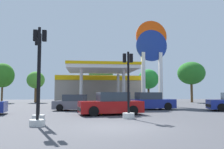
{
  "coord_description": "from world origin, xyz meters",
  "views": [
    {
      "loc": [
        -1.62,
        -10.9,
        1.63
      ],
      "look_at": [
        1.49,
        14.09,
        3.61
      ],
      "focal_mm": 36.9,
      "sensor_mm": 36.0,
      "label": 1
    }
  ],
  "objects_px": {
    "car_1": "(111,104)",
    "tree_3": "(148,79)",
    "tree_1": "(36,80)",
    "traffic_signal_0": "(39,95)",
    "tree_4": "(191,73)",
    "traffic_signal_2": "(38,91)",
    "car_0": "(149,102)",
    "station_pole_sign": "(152,52)",
    "traffic_signal_1": "(128,96)",
    "tree_2": "(101,74)",
    "car_4": "(76,103)",
    "tree_0": "(3,75)"
  },
  "relations": [
    {
      "from": "car_1",
      "to": "tree_3",
      "type": "distance_m",
      "value": 21.72
    },
    {
      "from": "car_1",
      "to": "tree_1",
      "type": "bearing_deg",
      "value": 113.92
    },
    {
      "from": "traffic_signal_0",
      "to": "tree_4",
      "type": "xyz_separation_m",
      "value": [
        20.52,
        22.32,
        3.35
      ]
    },
    {
      "from": "tree_3",
      "to": "traffic_signal_2",
      "type": "bearing_deg",
      "value": -117.2
    },
    {
      "from": "car_1",
      "to": "traffic_signal_0",
      "type": "height_order",
      "value": "traffic_signal_0"
    },
    {
      "from": "car_0",
      "to": "traffic_signal_0",
      "type": "relative_size",
      "value": 0.92
    },
    {
      "from": "station_pole_sign",
      "to": "tree_4",
      "type": "bearing_deg",
      "value": 42.63
    },
    {
      "from": "traffic_signal_0",
      "to": "traffic_signal_1",
      "type": "height_order",
      "value": "traffic_signal_0"
    },
    {
      "from": "traffic_signal_0",
      "to": "traffic_signal_1",
      "type": "bearing_deg",
      "value": 3.97
    },
    {
      "from": "car_0",
      "to": "tree_4",
      "type": "height_order",
      "value": "tree_4"
    },
    {
      "from": "tree_2",
      "to": "car_1",
      "type": "bearing_deg",
      "value": -92.44
    },
    {
      "from": "tree_1",
      "to": "tree_3",
      "type": "distance_m",
      "value": 18.64
    },
    {
      "from": "traffic_signal_0",
      "to": "traffic_signal_2",
      "type": "relative_size",
      "value": 1.05
    },
    {
      "from": "car_1",
      "to": "car_4",
      "type": "distance_m",
      "value": 4.93
    },
    {
      "from": "tree_1",
      "to": "tree_2",
      "type": "relative_size",
      "value": 0.77
    },
    {
      "from": "car_1",
      "to": "car_4",
      "type": "height_order",
      "value": "car_1"
    },
    {
      "from": "station_pole_sign",
      "to": "traffic_signal_0",
      "type": "bearing_deg",
      "value": -129.1
    },
    {
      "from": "traffic_signal_0",
      "to": "station_pole_sign",
      "type": "bearing_deg",
      "value": 50.9
    },
    {
      "from": "tree_0",
      "to": "tree_2",
      "type": "height_order",
      "value": "tree_2"
    },
    {
      "from": "station_pole_sign",
      "to": "traffic_signal_2",
      "type": "relative_size",
      "value": 2.18
    },
    {
      "from": "tree_2",
      "to": "tree_1",
      "type": "bearing_deg",
      "value": 177.55
    },
    {
      "from": "tree_0",
      "to": "tree_3",
      "type": "height_order",
      "value": "tree_0"
    },
    {
      "from": "tree_4",
      "to": "car_1",
      "type": "bearing_deg",
      "value": -129.36
    },
    {
      "from": "traffic_signal_2",
      "to": "car_0",
      "type": "bearing_deg",
      "value": 48.95
    },
    {
      "from": "traffic_signal_1",
      "to": "tree_4",
      "type": "relative_size",
      "value": 0.63
    },
    {
      "from": "tree_0",
      "to": "tree_3",
      "type": "distance_m",
      "value": 23.83
    },
    {
      "from": "car_1",
      "to": "traffic_signal_0",
      "type": "relative_size",
      "value": 0.94
    },
    {
      "from": "car_0",
      "to": "car_4",
      "type": "bearing_deg",
      "value": -176.93
    },
    {
      "from": "traffic_signal_1",
      "to": "traffic_signal_2",
      "type": "bearing_deg",
      "value": -152.19
    },
    {
      "from": "tree_1",
      "to": "tree_3",
      "type": "height_order",
      "value": "tree_3"
    },
    {
      "from": "car_4",
      "to": "tree_2",
      "type": "xyz_separation_m",
      "value": [
        3.59,
        17.65,
        4.07
      ]
    },
    {
      "from": "car_1",
      "to": "tree_1",
      "type": "height_order",
      "value": "tree_1"
    },
    {
      "from": "traffic_signal_2",
      "to": "traffic_signal_0",
      "type": "bearing_deg",
      "value": 99.96
    },
    {
      "from": "tree_0",
      "to": "tree_3",
      "type": "xyz_separation_m",
      "value": [
        23.69,
        -2.5,
        -0.59
      ]
    },
    {
      "from": "car_4",
      "to": "car_1",
      "type": "bearing_deg",
      "value": -57.35
    },
    {
      "from": "station_pole_sign",
      "to": "car_4",
      "type": "bearing_deg",
      "value": -144.42
    },
    {
      "from": "traffic_signal_2",
      "to": "tree_1",
      "type": "distance_m",
      "value": 28.18
    },
    {
      "from": "traffic_signal_0",
      "to": "car_1",
      "type": "bearing_deg",
      "value": 32.65
    },
    {
      "from": "tree_0",
      "to": "tree_4",
      "type": "height_order",
      "value": "tree_4"
    },
    {
      "from": "tree_0",
      "to": "tree_3",
      "type": "bearing_deg",
      "value": -6.02
    },
    {
      "from": "car_1",
      "to": "tree_2",
      "type": "distance_m",
      "value": 22.18
    },
    {
      "from": "car_0",
      "to": "traffic_signal_1",
      "type": "relative_size",
      "value": 1.11
    },
    {
      "from": "traffic_signal_2",
      "to": "tree_3",
      "type": "height_order",
      "value": "tree_3"
    },
    {
      "from": "car_0",
      "to": "tree_1",
      "type": "distance_m",
      "value": 22.89
    },
    {
      "from": "traffic_signal_0",
      "to": "traffic_signal_2",
      "type": "height_order",
      "value": "traffic_signal_0"
    },
    {
      "from": "traffic_signal_1",
      "to": "tree_2",
      "type": "bearing_deg",
      "value": 89.73
    },
    {
      "from": "car_4",
      "to": "tree_1",
      "type": "xyz_separation_m",
      "value": [
        -7.22,
        18.11,
        3.02
      ]
    },
    {
      "from": "station_pole_sign",
      "to": "tree_3",
      "type": "height_order",
      "value": "station_pole_sign"
    },
    {
      "from": "traffic_signal_0",
      "to": "tree_1",
      "type": "bearing_deg",
      "value": 101.68
    },
    {
      "from": "traffic_signal_0",
      "to": "tree_4",
      "type": "distance_m",
      "value": 30.51
    }
  ]
}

